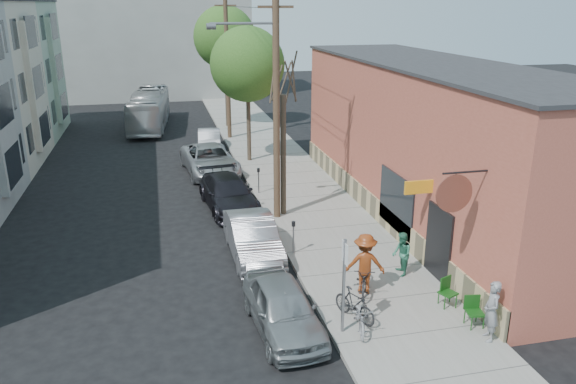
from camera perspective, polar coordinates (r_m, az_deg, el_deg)
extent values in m
plane|color=black|center=(18.78, -4.81, -9.66)|extent=(120.00, 120.00, 0.00)
cube|color=gray|center=(29.50, 0.16, 1.26)|extent=(4.50, 58.00, 0.15)
cube|color=#AA503F|center=(24.82, 14.22, 4.94)|extent=(5.00, 20.00, 6.50)
cube|color=#2B2B2D|center=(24.28, 14.84, 12.52)|extent=(5.20, 20.20, 0.12)
cube|color=tan|center=(24.56, 8.48, -1.41)|extent=(0.10, 20.00, 1.10)
cube|color=black|center=(19.24, 15.05, -5.24)|extent=(0.10, 1.60, 2.60)
cube|color=black|center=(22.04, 10.93, -1.00)|extent=(0.08, 3.00, 2.20)
cylinder|color=brown|center=(16.11, 16.52, -0.16)|extent=(1.10, 0.06, 1.10)
cube|color=orange|center=(19.07, 13.14, 0.49)|extent=(1.00, 0.08, 0.45)
cube|color=beige|center=(35.38, -24.87, 9.83)|extent=(1.10, 3.20, 7.00)
cube|color=#93A68D|center=(43.73, -26.50, 10.97)|extent=(6.00, 8.00, 9.00)
cube|color=#93A68D|center=(43.20, -22.90, 11.38)|extent=(1.10, 3.20, 7.00)
cube|color=#959691|center=(58.47, -13.39, 15.32)|extent=(18.00, 8.00, 12.00)
cube|color=slate|center=(15.58, 5.68, -9.53)|extent=(0.07, 0.07, 2.80)
cube|color=silver|center=(15.13, 5.80, -6.19)|extent=(0.02, 0.45, 0.60)
cylinder|color=slate|center=(20.57, 0.56, -4.80)|extent=(0.06, 0.06, 1.10)
cylinder|color=black|center=(20.34, 0.56, -3.25)|extent=(0.14, 0.14, 0.18)
cylinder|color=slate|center=(27.09, -3.00, 1.02)|extent=(0.06, 0.06, 1.10)
cylinder|color=black|center=(26.91, -3.02, 2.24)|extent=(0.14, 0.14, 0.18)
cylinder|color=#503A28|center=(22.93, -1.19, 9.26)|extent=(0.28, 0.28, 10.00)
cube|color=#503A28|center=(22.62, -1.26, 18.30)|extent=(1.40, 0.10, 0.10)
cylinder|color=slate|center=(22.26, -7.82, 16.33)|extent=(0.35, 0.24, 0.24)
cylinder|color=#503A28|center=(38.13, -6.19, 12.90)|extent=(0.28, 0.28, 10.00)
cube|color=#503A28|center=(37.94, -6.38, 18.32)|extent=(1.40, 0.10, 0.10)
cylinder|color=#44392C|center=(23.81, -0.49, 3.70)|extent=(0.24, 0.24, 5.19)
cylinder|color=#44392C|center=(32.50, -4.04, 7.70)|extent=(0.24, 0.24, 5.19)
sphere|color=#386422|center=(32.08, -4.16, 12.82)|extent=(4.18, 4.18, 4.18)
cylinder|color=#44392C|center=(42.18, -6.29, 10.74)|extent=(0.24, 0.24, 6.06)
sphere|color=#386422|center=(41.85, -6.46, 15.37)|extent=(4.45, 4.45, 4.45)
imported|color=gray|center=(16.37, 19.98, -11.30)|extent=(0.55, 0.71, 1.74)
imported|color=#2F7559|center=(19.28, 11.47, -6.21)|extent=(0.66, 0.80, 1.51)
imported|color=maroon|center=(17.87, 7.80, -7.22)|extent=(1.42, 1.03, 1.98)
imported|color=black|center=(18.09, 7.73, -8.65)|extent=(1.27, 1.96, 0.97)
imported|color=black|center=(16.63, 6.79, -11.28)|extent=(1.09, 1.61, 0.94)
imported|color=gray|center=(16.19, 7.37, -12.44)|extent=(0.90, 1.66, 0.83)
imported|color=gray|center=(16.17, -0.51, -11.70)|extent=(1.96, 4.28, 1.42)
imported|color=gray|center=(20.58, -3.60, -4.65)|extent=(1.67, 4.61, 1.51)
imported|color=black|center=(25.46, -6.09, -0.16)|extent=(2.53, 5.17, 1.45)
imported|color=#A3A6AB|center=(30.91, -7.95, 3.23)|extent=(3.11, 5.77, 1.54)
imported|color=#B0B1B8|center=(36.03, -8.00, 5.23)|extent=(1.70, 4.02, 1.29)
imported|color=silver|center=(43.54, -13.91, 8.15)|extent=(3.17, 9.98, 2.73)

